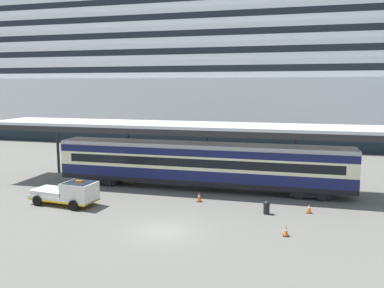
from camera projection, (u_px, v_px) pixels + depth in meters
name	position (u px, v px, depth m)	size (l,w,h in m)	color
ground_plane	(163.00, 231.00, 24.77)	(400.00, 400.00, 0.00)	#5F5D56
cruise_ship	(163.00, 78.00, 73.11)	(175.97, 28.76, 31.66)	black
platform_canopy	(202.00, 127.00, 34.42)	(40.04, 5.62, 5.74)	silver
train_carriage	(200.00, 164.00, 34.48)	(25.71, 2.81, 4.11)	black
service_truck	(69.00, 193.00, 30.05)	(5.39, 2.70, 2.02)	silver
traffic_cone_near	(286.00, 231.00, 23.93)	(0.36, 0.36, 0.65)	black
traffic_cone_mid	(199.00, 197.00, 31.04)	(0.36, 0.36, 0.78)	black
traffic_cone_far	(309.00, 208.00, 28.28)	(0.36, 0.36, 0.71)	black
quay_bollard	(267.00, 207.00, 28.04)	(0.48, 0.48, 0.96)	black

